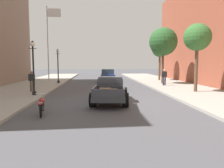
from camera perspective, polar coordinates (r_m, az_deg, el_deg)
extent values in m
plane|color=#47474C|center=(13.69, -1.00, -4.67)|extent=(140.00, 140.00, 0.00)
cube|color=#9E998E|center=(15.81, 26.31, -3.59)|extent=(5.50, 64.00, 0.15)
cube|color=#333338|center=(13.31, -0.48, -2.61)|extent=(2.28, 5.06, 0.24)
cube|color=#333338|center=(13.60, -0.42, -0.23)|extent=(1.67, 1.26, 0.80)
cube|color=#333338|center=(13.51, -0.43, 1.69)|extent=(1.53, 1.08, 0.12)
cube|color=#3D4C5B|center=(14.15, -0.31, 0.65)|extent=(1.32, 0.18, 0.44)
cube|color=#333338|center=(14.90, -0.19, -0.25)|extent=(1.47, 1.63, 0.52)
cube|color=silver|center=(15.70, -0.07, -0.03)|extent=(0.69, 0.17, 0.47)
cube|color=#333338|center=(11.91, -0.79, -2.91)|extent=(1.91, 2.27, 0.04)
cube|color=#333338|center=(11.95, -4.68, -1.83)|extent=(0.31, 2.10, 0.44)
cube|color=#333338|center=(11.86, 3.12, -1.88)|extent=(0.31, 2.10, 0.44)
cube|color=#333338|center=(10.88, -1.07, -2.55)|extent=(1.62, 0.25, 0.44)
cube|color=#333338|center=(12.88, -0.56, -1.27)|extent=(1.62, 0.25, 0.44)
cylinder|color=black|center=(14.73, -3.73, -2.37)|extent=(0.44, 0.83, 0.80)
cylinder|color=silver|center=(14.75, -4.45, -2.37)|extent=(0.08, 0.65, 0.66)
cylinder|color=silver|center=(14.75, -4.49, -2.37)|extent=(0.05, 0.24, 0.24)
cylinder|color=black|center=(14.66, 3.27, -2.41)|extent=(0.44, 0.83, 0.80)
cylinder|color=silver|center=(14.66, 4.00, -2.41)|extent=(0.08, 0.65, 0.66)
cylinder|color=silver|center=(14.66, 4.03, -2.41)|extent=(0.05, 0.24, 0.24)
cylinder|color=black|center=(12.08, -5.04, -4.15)|extent=(0.44, 0.83, 0.80)
cylinder|color=silver|center=(12.11, -5.91, -4.14)|extent=(0.08, 0.65, 0.66)
cylinder|color=silver|center=(12.11, -5.96, -4.14)|extent=(0.05, 0.24, 0.24)
cylinder|color=black|center=(11.99, 3.52, -4.21)|extent=(0.44, 0.83, 0.80)
cylinder|color=silver|center=(12.00, 4.41, -4.21)|extent=(0.08, 0.65, 0.66)
cylinder|color=silver|center=(12.00, 4.45, -4.21)|extent=(0.05, 0.24, 0.24)
cube|color=brown|center=(11.54, -1.77, -2.08)|extent=(0.64, 0.50, 0.40)
cube|color=#3D2D1E|center=(11.54, -1.77, -2.08)|extent=(0.62, 0.12, 0.42)
cube|color=brown|center=(12.17, 0.31, -1.96)|extent=(0.44, 0.33, 0.28)
torus|color=black|center=(11.64, -17.75, -5.10)|extent=(0.19, 0.67, 0.67)
torus|color=black|center=(10.22, -18.23, -6.59)|extent=(0.19, 0.67, 0.67)
cube|color=#4C4C51|center=(10.87, -18.00, -5.59)|extent=(0.31, 0.48, 0.28)
ellipsoid|color=maroon|center=(11.07, -17.96, -4.18)|extent=(0.35, 0.56, 0.24)
cube|color=black|center=(10.59, -18.11, -5.06)|extent=(0.32, 0.59, 0.10)
cylinder|color=silver|center=(11.53, -17.82, -3.69)|extent=(0.09, 0.26, 0.58)
cylinder|color=silver|center=(11.37, -17.89, -2.40)|extent=(0.62, 0.15, 0.04)
cube|color=maroon|center=(10.16, -18.29, -4.83)|extent=(0.25, 0.43, 0.06)
cube|color=#284293|center=(27.55, -1.13, 1.81)|extent=(1.86, 4.35, 0.80)
cube|color=#384C5B|center=(27.36, -1.13, 3.29)|extent=(1.58, 2.05, 0.64)
cylinder|color=black|center=(28.85, -2.82, 1.42)|extent=(0.24, 0.67, 0.66)
cylinder|color=black|center=(28.88, 0.46, 1.43)|extent=(0.24, 0.67, 0.66)
cylinder|color=black|center=(26.28, -2.88, 1.00)|extent=(0.24, 0.67, 0.66)
cylinder|color=black|center=(26.31, 0.72, 1.02)|extent=(0.24, 0.67, 0.66)
cylinder|color=brown|center=(18.54, -20.57, -0.51)|extent=(0.14, 0.14, 0.86)
cylinder|color=brown|center=(18.49, -20.04, -0.51)|extent=(0.14, 0.14, 0.86)
cube|color=#232328|center=(18.46, -20.38, 1.68)|extent=(0.36, 0.22, 0.56)
cylinder|color=#232328|center=(18.52, -21.03, 1.58)|extent=(0.09, 0.09, 0.54)
cylinder|color=#232328|center=(18.40, -19.72, 1.61)|extent=(0.09, 0.09, 0.54)
sphere|color=#9E7051|center=(18.44, -20.42, 2.92)|extent=(0.22, 0.22, 0.22)
cylinder|color=#232847|center=(22.60, 13.35, 0.74)|extent=(0.14, 0.14, 0.86)
cylinder|color=#232847|center=(22.66, 13.78, 0.74)|extent=(0.14, 0.14, 0.86)
cube|color=#232328|center=(22.58, 13.61, 2.53)|extent=(0.36, 0.22, 0.56)
cylinder|color=#232328|center=(22.52, 13.07, 2.47)|extent=(0.09, 0.09, 0.54)
cylinder|color=#232328|center=(22.65, 14.14, 2.46)|extent=(0.09, 0.09, 0.54)
sphere|color=beige|center=(22.57, 13.63, 3.55)|extent=(0.22, 0.22, 0.22)
cylinder|color=black|center=(16.49, -19.76, -2.29)|extent=(0.28, 0.28, 0.24)
cylinder|color=black|center=(16.36, -19.96, 3.69)|extent=(0.12, 0.12, 3.20)
cylinder|color=black|center=(16.38, -20.13, 8.76)|extent=(0.50, 0.04, 0.04)
sphere|color=silver|center=(16.40, -20.17, 9.84)|extent=(0.32, 0.32, 0.32)
cone|color=black|center=(16.42, -20.19, 10.47)|extent=(0.24, 0.24, 0.14)
cylinder|color=black|center=(25.52, -13.91, 0.57)|extent=(0.28, 0.28, 0.24)
cylinder|color=black|center=(25.43, -14.01, 4.43)|extent=(0.12, 0.12, 3.20)
cylinder|color=black|center=(25.44, -14.08, 7.70)|extent=(0.50, 0.04, 0.04)
sphere|color=silver|center=(25.46, -14.10, 8.40)|extent=(0.32, 0.32, 0.32)
cone|color=black|center=(25.47, -14.11, 8.80)|extent=(0.24, 0.24, 0.14)
cylinder|color=#B2B2B7|center=(28.24, -16.50, 9.88)|extent=(0.12, 0.12, 9.00)
sphere|color=gold|center=(28.96, -16.77, 18.94)|extent=(0.16, 0.16, 0.16)
cube|color=silver|center=(28.63, -14.96, 17.65)|extent=(1.60, 0.03, 1.00)
cylinder|color=brown|center=(18.51, 21.25, 3.53)|extent=(0.26, 0.26, 3.49)
sphere|color=#33662D|center=(18.61, 21.54, 11.39)|extent=(2.14, 2.14, 2.14)
cylinder|color=brown|center=(24.78, 13.17, 4.16)|extent=(0.26, 0.26, 3.45)
sphere|color=#285628|center=(24.88, 13.32, 10.79)|extent=(3.08, 3.08, 3.08)
cylinder|color=brown|center=(29.54, 12.38, 4.26)|extent=(0.26, 0.26, 3.32)
sphere|color=#33662D|center=(29.59, 12.48, 9.03)|extent=(2.13, 2.13, 2.13)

